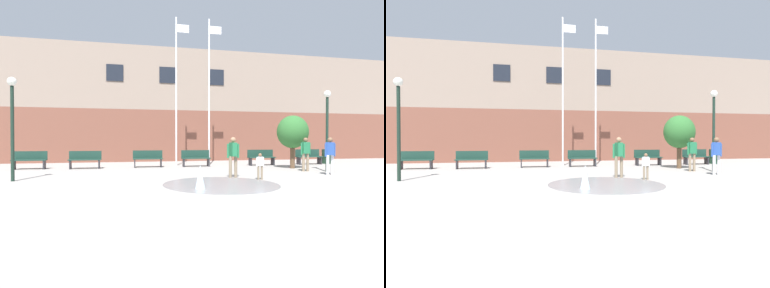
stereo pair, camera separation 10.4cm
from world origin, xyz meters
TOP-DOWN VIEW (x-y plane):
  - ground_plane at (0.00, 0.00)m, footprint 100.00×100.00m
  - library_building at (0.00, 18.01)m, footprint 36.00×6.05m
  - splash_fountain at (0.04, 3.71)m, footprint 3.87×3.87m
  - park_bench_far_left at (-7.50, 10.91)m, footprint 1.60×0.44m
  - park_bench_left_of_flagpoles at (-4.81, 10.64)m, footprint 1.60×0.44m
  - park_bench_under_left_flagpole at (-1.60, 10.79)m, footprint 1.60×0.44m
  - park_bench_center at (1.04, 10.70)m, footprint 1.60×0.44m
  - park_bench_under_right_flagpole at (4.94, 10.68)m, footprint 1.60×0.44m
  - park_bench_near_trashcan at (8.04, 10.71)m, footprint 1.60×0.44m
  - adult_in_red at (5.55, 7.16)m, footprint 0.50×0.22m
  - teen_by_trashcan at (5.72, 5.63)m, footprint 0.50×0.38m
  - child_running at (2.16, 4.81)m, footprint 0.31×0.13m
  - adult_watching at (1.38, 5.57)m, footprint 0.50×0.36m
  - flagpole_left at (0.11, 11.59)m, footprint 0.80×0.10m
  - flagpole_right at (2.07, 11.59)m, footprint 0.80×0.10m
  - lamp_post_left_lane at (-6.68, 6.27)m, footprint 0.32×0.32m
  - lamp_post_right_lane at (6.44, 6.82)m, footprint 0.32×0.32m
  - trash_can at (9.49, 11.00)m, footprint 0.56×0.56m
  - street_tree_near_building at (5.74, 8.63)m, footprint 1.60×1.60m

SIDE VIEW (x-z plane):
  - ground_plane at x=0.00m, z-range 0.00..0.00m
  - splash_fountain at x=0.04m, z-range -0.22..0.50m
  - trash_can at x=9.49m, z-range 0.00..0.90m
  - park_bench_far_left at x=-7.50m, z-range 0.02..0.93m
  - park_bench_left_of_flagpoles at x=-4.81m, z-range 0.02..0.93m
  - park_bench_under_left_flagpole at x=-1.60m, z-range 0.02..0.93m
  - park_bench_center at x=1.04m, z-range 0.02..0.93m
  - park_bench_under_right_flagpole at x=4.94m, z-range 0.02..0.93m
  - park_bench_near_trashcan at x=8.04m, z-range 0.02..0.93m
  - child_running at x=2.16m, z-range 0.09..1.07m
  - adult_in_red at x=5.55m, z-range 0.14..1.73m
  - teen_by_trashcan at x=5.72m, z-range 0.14..1.73m
  - adult_watching at x=1.38m, z-range 0.14..1.73m
  - street_tree_near_building at x=5.74m, z-range 0.51..3.26m
  - lamp_post_left_lane at x=-6.68m, z-range 0.59..4.31m
  - lamp_post_right_lane at x=6.44m, z-range 0.59..4.38m
  - library_building at x=0.00m, z-range 0.00..7.89m
  - flagpole_left at x=0.11m, z-range 0.25..8.80m
  - flagpole_right at x=2.07m, z-range 0.25..8.85m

